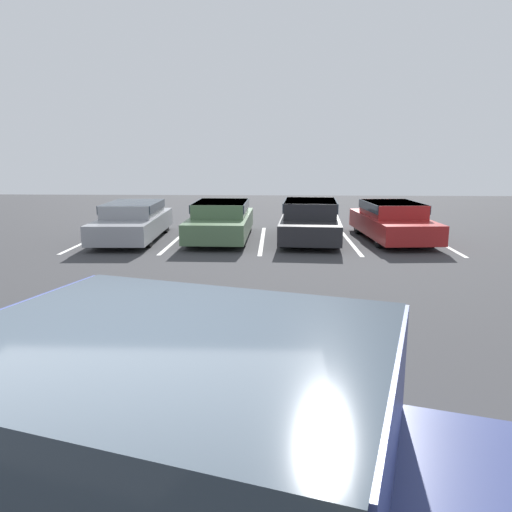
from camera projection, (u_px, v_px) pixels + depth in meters
stall_stripe_a at (93, 239)px, 15.99m from camera, size 0.12×5.10×0.01m
stall_stripe_b at (177, 239)px, 15.89m from camera, size 0.12×5.10×0.01m
stall_stripe_c at (262, 240)px, 15.78m from camera, size 0.12×5.10×0.01m
stall_stripe_d at (349, 240)px, 15.68m from camera, size 0.12×5.10×0.01m
stall_stripe_e at (436, 241)px, 15.57m from camera, size 0.12×5.10×0.01m
parked_sedan_a at (133, 220)px, 15.79m from camera, size 1.89×4.79×1.17m
parked_sedan_b at (221, 219)px, 15.86m from camera, size 1.83×4.57×1.19m
parked_sedan_c at (310, 219)px, 15.70m from camera, size 2.08×4.70×1.24m
parked_sedan_d at (392, 220)px, 15.68m from camera, size 2.06×4.57×1.19m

